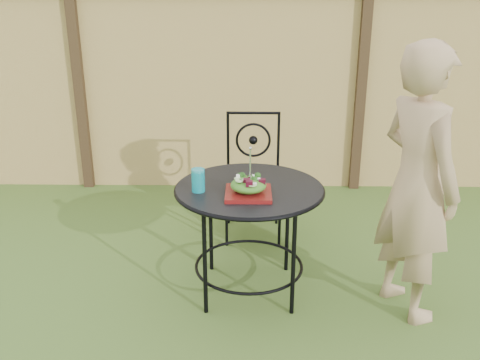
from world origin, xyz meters
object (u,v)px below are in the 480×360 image
(patio_chair, at_px, (253,172))
(diner, at_px, (417,184))
(salad_plate, at_px, (248,193))
(patio_table, at_px, (249,208))

(patio_chair, relative_size, diner, 0.58)
(patio_chair, bearing_deg, salad_plate, -92.14)
(patio_table, distance_m, patio_chair, 0.88)
(diner, distance_m, salad_plate, 0.97)
(diner, height_order, salad_plate, diner)
(patio_chair, distance_m, salad_plate, 1.04)
(salad_plate, bearing_deg, diner, -2.39)
(patio_table, height_order, patio_chair, patio_chair)
(patio_chair, relative_size, salad_plate, 3.52)
(patio_chair, bearing_deg, patio_table, -92.06)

